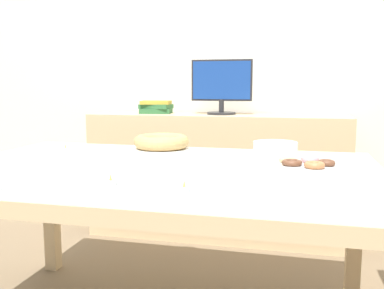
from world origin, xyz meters
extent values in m
cube|color=silver|center=(0.00, 1.57, 1.30)|extent=(8.00, 0.10, 2.60)
cube|color=silver|center=(0.00, 0.00, 0.73)|extent=(1.76, 1.05, 0.04)
cube|color=#D1B284|center=(0.00, -0.50, 0.68)|extent=(1.79, 0.08, 0.06)
cube|color=#D1B284|center=(0.00, 0.50, 0.68)|extent=(1.79, 0.08, 0.06)
cube|color=#D1B284|center=(0.86, 0.00, 0.68)|extent=(0.08, 1.08, 0.06)
cube|color=#D1B284|center=(-0.83, 0.48, 0.34)|extent=(0.07, 0.07, 0.69)
cube|color=#D1B284|center=(0.83, 0.48, 0.34)|extent=(0.07, 0.07, 0.69)
cube|color=#D1B284|center=(0.00, 1.27, 0.44)|extent=(1.79, 0.44, 0.88)
cylinder|color=#262628|center=(0.03, 1.27, 0.88)|extent=(0.20, 0.20, 0.02)
cylinder|color=#262628|center=(0.03, 1.27, 0.94)|extent=(0.04, 0.04, 0.09)
cube|color=#262628|center=(0.03, 1.27, 1.11)|extent=(0.42, 0.02, 0.28)
cube|color=navy|center=(0.03, 1.26, 1.11)|extent=(0.40, 0.00, 0.26)
cube|color=#2D6638|center=(-0.45, 1.27, 0.89)|extent=(0.23, 0.17, 0.04)
cube|color=#2D6638|center=(-0.45, 1.27, 0.93)|extent=(0.23, 0.16, 0.03)
cube|color=#B29933|center=(-0.45, 1.27, 0.95)|extent=(0.22, 0.17, 0.03)
cylinder|color=white|center=(-0.12, 0.37, 0.75)|extent=(0.28, 0.28, 0.01)
torus|color=tan|center=(-0.12, 0.37, 0.79)|extent=(0.28, 0.28, 0.07)
cylinder|color=white|center=(0.58, 0.06, 0.76)|extent=(0.31, 0.31, 0.01)
torus|color=brown|center=(0.66, 0.06, 0.77)|extent=(0.07, 0.07, 0.02)
torus|color=pink|center=(0.60, 0.12, 0.77)|extent=(0.08, 0.08, 0.02)
torus|color=#EAD184|center=(0.51, 0.10, 0.77)|extent=(0.07, 0.07, 0.02)
torus|color=brown|center=(0.52, 0.03, 0.77)|extent=(0.08, 0.08, 0.02)
torus|color=#B27042|center=(0.61, -0.01, 0.77)|extent=(0.08, 0.08, 0.02)
cylinder|color=white|center=(0.44, 0.38, 0.75)|extent=(0.21, 0.21, 0.01)
cylinder|color=white|center=(0.44, 0.38, 0.76)|extent=(0.21, 0.21, 0.01)
cylinder|color=white|center=(0.44, 0.38, 0.77)|extent=(0.21, 0.21, 0.01)
cylinder|color=white|center=(0.44, 0.38, 0.78)|extent=(0.21, 0.21, 0.01)
cylinder|color=white|center=(0.44, 0.38, 0.79)|extent=(0.21, 0.21, 0.01)
cylinder|color=white|center=(0.44, 0.38, 0.80)|extent=(0.21, 0.21, 0.01)
cylinder|color=silver|center=(-0.59, 0.25, 0.76)|extent=(0.04, 0.04, 0.02)
cylinder|color=white|center=(-0.59, 0.25, 0.76)|extent=(0.03, 0.03, 0.00)
cone|color=#F9B74C|center=(-0.59, 0.25, 0.78)|extent=(0.01, 0.01, 0.02)
cylinder|color=silver|center=(-0.06, -0.40, 0.76)|extent=(0.04, 0.04, 0.02)
cylinder|color=white|center=(-0.06, -0.40, 0.76)|extent=(0.03, 0.03, 0.00)
cone|color=#F9B74C|center=(-0.06, -0.40, 0.78)|extent=(0.01, 0.01, 0.02)
cylinder|color=silver|center=(0.20, -0.43, 0.76)|extent=(0.04, 0.04, 0.02)
cylinder|color=white|center=(0.20, -0.43, 0.76)|extent=(0.03, 0.03, 0.00)
cone|color=#F9B74C|center=(0.20, -0.43, 0.78)|extent=(0.01, 0.01, 0.02)
camera|label=1|loc=(0.53, -1.68, 1.07)|focal=40.00mm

